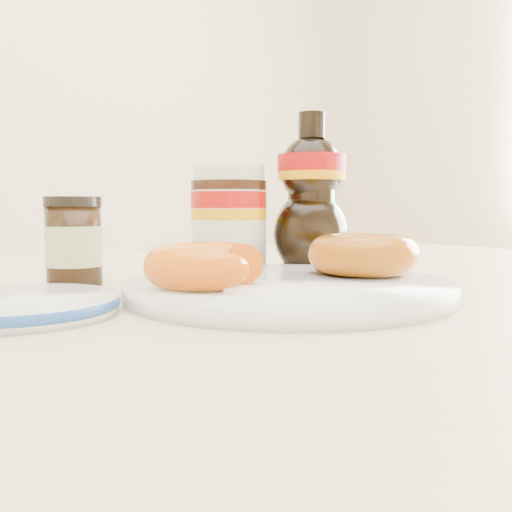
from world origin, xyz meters
TOP-DOWN VIEW (x-y plane):
  - dining_table at (0.00, 0.10)m, footprint 1.40×0.90m
  - plate at (-0.02, -0.00)m, footprint 0.30×0.30m
  - donut_bitten at (-0.10, 0.01)m, footprint 0.14×0.14m
  - donut_whole at (0.08, -0.01)m, footprint 0.15×0.15m
  - nutella_jar at (0.05, 0.19)m, footprint 0.10×0.10m
  - syrup_bottle at (0.14, 0.14)m, footprint 0.11×0.10m
  - dark_jar at (-0.15, 0.19)m, footprint 0.06×0.06m
  - blue_rim_saucer at (-0.24, 0.05)m, footprint 0.15×0.15m

SIDE VIEW (x-z plane):
  - dining_table at x=0.00m, z-range 0.29..1.04m
  - plate at x=-0.02m, z-range 0.75..0.77m
  - blue_rim_saucer at x=-0.24m, z-range 0.75..0.77m
  - donut_bitten at x=-0.10m, z-range 0.77..0.80m
  - donut_whole at x=0.08m, z-range 0.77..0.81m
  - dark_jar at x=-0.15m, z-range 0.75..0.84m
  - nutella_jar at x=0.05m, z-range 0.76..0.89m
  - syrup_bottle at x=0.14m, z-range 0.75..0.95m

